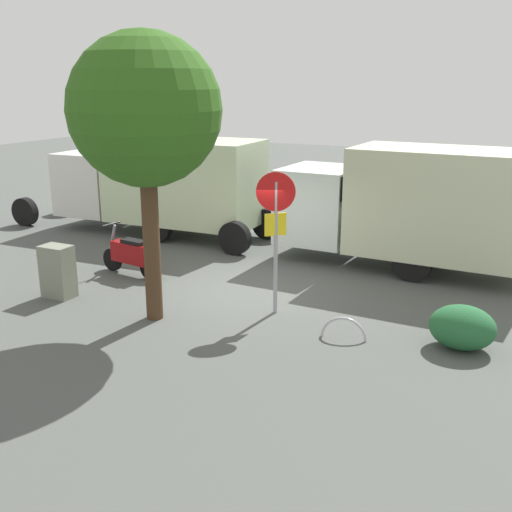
{
  "coord_description": "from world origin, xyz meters",
  "views": [
    {
      "loc": [
        -5.87,
        11.46,
        4.54
      ],
      "look_at": [
        -0.41,
        0.37,
        0.96
      ],
      "focal_mm": 43.05,
      "sensor_mm": 36.0,
      "label": 1
    }
  ],
  "objects_px": {
    "box_truck_near": "(404,203)",
    "utility_cabinet": "(58,271)",
    "street_tree": "(145,112)",
    "motorcycle": "(131,254)",
    "box_truck_far": "(157,181)",
    "stop_sign": "(276,221)",
    "bike_rack_hoop": "(343,339)"
  },
  "relations": [
    {
      "from": "box_truck_far",
      "to": "street_tree",
      "type": "xyz_separation_m",
      "value": [
        -3.96,
        5.82,
        2.37
      ]
    },
    {
      "from": "street_tree",
      "to": "bike_rack_hoop",
      "type": "relative_size",
      "value": 6.35
    },
    {
      "from": "box_truck_near",
      "to": "street_tree",
      "type": "xyz_separation_m",
      "value": [
        3.54,
        5.5,
        2.33
      ]
    },
    {
      "from": "box_truck_near",
      "to": "street_tree",
      "type": "distance_m",
      "value": 6.94
    },
    {
      "from": "box_truck_near",
      "to": "stop_sign",
      "type": "distance_m",
      "value": 4.48
    },
    {
      "from": "box_truck_near",
      "to": "stop_sign",
      "type": "bearing_deg",
      "value": 71.9
    },
    {
      "from": "motorcycle",
      "to": "utility_cabinet",
      "type": "relative_size",
      "value": 1.59
    },
    {
      "from": "street_tree",
      "to": "utility_cabinet",
      "type": "relative_size",
      "value": 4.74
    },
    {
      "from": "street_tree",
      "to": "utility_cabinet",
      "type": "bearing_deg",
      "value": -2.16
    },
    {
      "from": "box_truck_near",
      "to": "bike_rack_hoop",
      "type": "xyz_separation_m",
      "value": [
        -0.13,
        4.84,
        -1.64
      ]
    },
    {
      "from": "stop_sign",
      "to": "box_truck_far",
      "type": "bearing_deg",
      "value": -37.18
    },
    {
      "from": "box_truck_near",
      "to": "utility_cabinet",
      "type": "relative_size",
      "value": 6.84
    },
    {
      "from": "bike_rack_hoop",
      "to": "motorcycle",
      "type": "bearing_deg",
      "value": -13.27
    },
    {
      "from": "street_tree",
      "to": "box_truck_far",
      "type": "bearing_deg",
      "value": -55.8
    },
    {
      "from": "box_truck_near",
      "to": "box_truck_far",
      "type": "distance_m",
      "value": 7.5
    },
    {
      "from": "box_truck_far",
      "to": "bike_rack_hoop",
      "type": "height_order",
      "value": "box_truck_far"
    },
    {
      "from": "stop_sign",
      "to": "utility_cabinet",
      "type": "height_order",
      "value": "stop_sign"
    },
    {
      "from": "motorcycle",
      "to": "box_truck_near",
      "type": "bearing_deg",
      "value": -139.66
    },
    {
      "from": "utility_cabinet",
      "to": "bike_rack_hoop",
      "type": "relative_size",
      "value": 1.34
    },
    {
      "from": "motorcycle",
      "to": "street_tree",
      "type": "xyz_separation_m",
      "value": [
        -2.08,
        2.01,
        3.45
      ]
    },
    {
      "from": "stop_sign",
      "to": "street_tree",
      "type": "relative_size",
      "value": 0.53
    },
    {
      "from": "box_truck_near",
      "to": "stop_sign",
      "type": "xyz_separation_m",
      "value": [
        1.53,
        4.2,
        0.25
      ]
    },
    {
      "from": "box_truck_near",
      "to": "box_truck_far",
      "type": "relative_size",
      "value": 0.96
    },
    {
      "from": "street_tree",
      "to": "utility_cabinet",
      "type": "xyz_separation_m",
      "value": [
        2.56,
        -0.1,
        -3.4
      ]
    },
    {
      "from": "motorcycle",
      "to": "street_tree",
      "type": "distance_m",
      "value": 4.5
    },
    {
      "from": "box_truck_near",
      "to": "motorcycle",
      "type": "bearing_deg",
      "value": 33.73
    },
    {
      "from": "utility_cabinet",
      "to": "bike_rack_hoop",
      "type": "bearing_deg",
      "value": -174.84
    },
    {
      "from": "box_truck_near",
      "to": "street_tree",
      "type": "relative_size",
      "value": 1.44
    },
    {
      "from": "utility_cabinet",
      "to": "motorcycle",
      "type": "bearing_deg",
      "value": -104.02
    },
    {
      "from": "utility_cabinet",
      "to": "bike_rack_hoop",
      "type": "height_order",
      "value": "utility_cabinet"
    },
    {
      "from": "utility_cabinet",
      "to": "stop_sign",
      "type": "bearing_deg",
      "value": -165.26
    },
    {
      "from": "box_truck_far",
      "to": "street_tree",
      "type": "relative_size",
      "value": 1.5
    }
  ]
}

